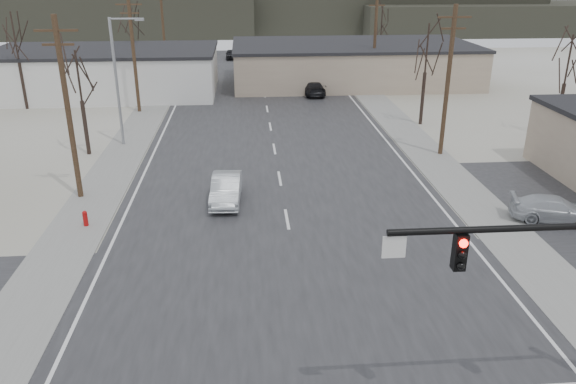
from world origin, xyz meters
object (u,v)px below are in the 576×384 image
object	(u,v)px
fire_hydrant	(85,218)
car_far_b	(231,54)
car_parked_silver	(555,209)
car_far_a	(312,88)
sedan_crossing	(226,189)

from	to	relation	value
fire_hydrant	car_far_b	bearing A→B (deg)	83.13
fire_hydrant	car_parked_silver	xyz separation A→B (m)	(23.91, -1.21, 0.22)
car_far_a	sedan_crossing	bearing A→B (deg)	67.42
car_far_a	car_parked_silver	world-z (taller)	car_far_a
sedan_crossing	car_far_b	world-z (taller)	sedan_crossing
fire_hydrant	car_far_b	xyz separation A→B (m)	(6.46, 53.63, 0.22)
sedan_crossing	car_far_a	world-z (taller)	sedan_crossing
car_far_a	car_parked_silver	xyz separation A→B (m)	(8.87, -30.91, -0.08)
fire_hydrant	car_far_a	size ratio (longest dim) A/B	0.18
car_far_a	car_parked_silver	size ratio (longest dim) A/B	1.10
car_far_b	car_parked_silver	world-z (taller)	car_parked_silver
car_far_b	car_parked_silver	xyz separation A→B (m)	(17.45, -54.85, -0.00)
car_far_b	sedan_crossing	bearing A→B (deg)	-91.17
car_far_a	car_far_b	size ratio (longest dim) A/B	1.31
sedan_crossing	car_far_b	xyz separation A→B (m)	(-0.56, 50.96, -0.11)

